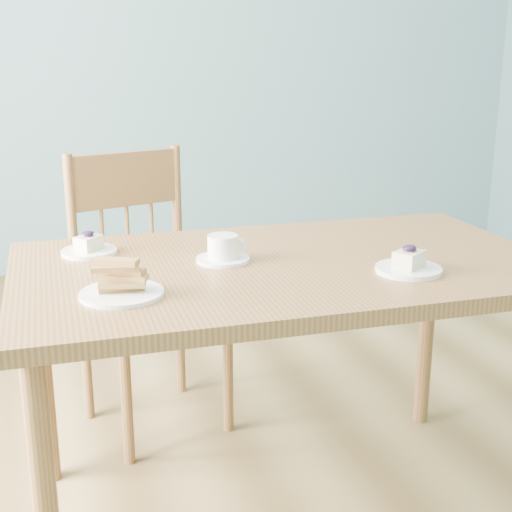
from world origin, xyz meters
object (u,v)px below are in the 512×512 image
at_px(dining_table, 284,288).
at_px(coffee_cup, 223,250).
at_px(cheesecake_plate_near, 409,265).
at_px(dining_chair, 147,290).
at_px(biscotti_plate, 121,284).
at_px(cheesecake_plate_far, 89,248).

xyz_separation_m(dining_table, coffee_cup, (-0.16, 0.05, 0.11)).
xyz_separation_m(dining_table, cheesecake_plate_near, (0.28, -0.19, 0.10)).
distance_m(dining_chair, biscotti_plate, 0.89).
relative_size(dining_table, cheesecake_plate_near, 8.57).
distance_m(coffee_cup, biscotti_plate, 0.37).
height_order(cheesecake_plate_far, coffee_cup, coffee_cup).
distance_m(dining_table, biscotti_plate, 0.50).
distance_m(dining_table, cheesecake_plate_far, 0.57).
bearing_deg(cheesecake_plate_far, cheesecake_plate_near, -29.41).
bearing_deg(dining_chair, cheesecake_plate_near, -72.54).
bearing_deg(cheesecake_plate_near, coffee_cup, 150.50).
relative_size(dining_chair, biscotti_plate, 5.03).
xyz_separation_m(cheesecake_plate_near, biscotti_plate, (-0.74, 0.05, 0.01)).
bearing_deg(coffee_cup, dining_chair, 111.66).
xyz_separation_m(dining_chair, cheesecake_plate_near, (0.55, -0.86, 0.29)).
relative_size(coffee_cup, biscotti_plate, 0.74).
relative_size(cheesecake_plate_near, cheesecake_plate_far, 1.10).
relative_size(dining_table, dining_chair, 1.49).
xyz_separation_m(dining_chair, biscotti_plate, (-0.19, -0.81, 0.30)).
distance_m(cheesecake_plate_far, biscotti_plate, 0.39).
bearing_deg(biscotti_plate, dining_chair, 76.81).
bearing_deg(biscotti_plate, cheesecake_plate_near, -3.55).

